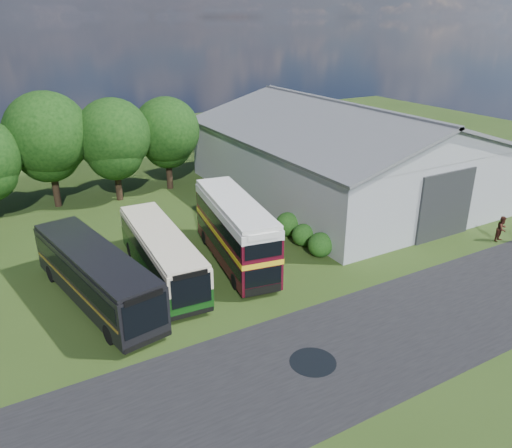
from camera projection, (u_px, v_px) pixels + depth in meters
ground at (302, 322)px, 26.33m from camera, size 120.00×120.00×0.00m
asphalt_road at (385, 334)px, 25.31m from camera, size 60.00×8.00×0.02m
puddle at (313, 362)px, 23.24m from camera, size 2.20×2.20×0.01m
storage_shed at (340, 147)px, 44.43m from camera, size 18.80×24.80×8.15m
tree_mid at (47, 134)px, 40.13m from camera, size 6.80×6.80×9.60m
tree_right_a at (113, 136)px, 41.82m from camera, size 6.26×6.26×8.83m
tree_right_b at (166, 131)px, 44.86m from camera, size 5.98×5.98×8.45m
shrub_front at (320, 255)px, 33.71m from camera, size 1.70×1.70×1.70m
shrub_mid at (303, 244)px, 35.31m from camera, size 1.60×1.60×1.60m
shrub_back at (287, 234)px, 36.91m from camera, size 1.80×1.80×1.80m
bus_green_single at (162, 253)px, 30.30m from camera, size 3.20×11.03×3.01m
bus_maroon_double at (235, 232)px, 32.00m from camera, size 4.14×10.31×4.31m
bus_dark_single at (96, 275)px, 27.54m from camera, size 4.65×11.87×3.19m
visitor_b at (502, 229)px, 35.49m from camera, size 0.99×0.81×1.87m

